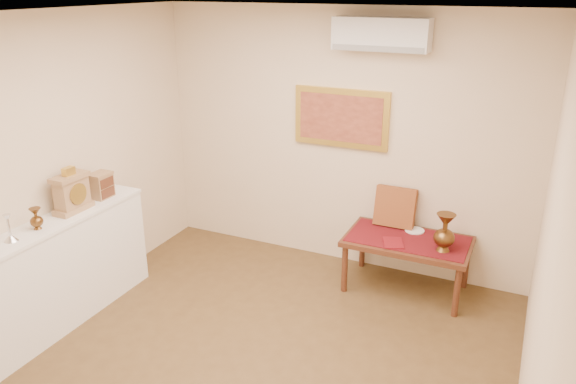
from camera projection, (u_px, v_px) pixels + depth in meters
The scene contains 18 objects.
floor at pixel (239, 377), 4.39m from camera, with size 4.50×4.50×0.00m, color brown.
ceiling at pixel (225, 17), 3.44m from camera, with size 4.50×4.50×0.00m, color silver.
wall_back at pixel (341, 141), 5.83m from camera, with size 4.00×0.02×2.70m, color beige.
wall_left at pixel (25, 180), 4.70m from camera, with size 0.02×4.50×2.70m, color beige.
wall_right at pixel (543, 279), 3.13m from camera, with size 0.02×4.50×2.70m, color beige.
candlestick at pixel (9, 228), 4.40m from camera, with size 0.11×0.11×0.23m, color silver, non-canonical shape.
brass_urn_small at pixel (36, 216), 4.61m from camera, with size 0.11×0.11×0.24m, color brown, non-canonical shape.
table_cloth at pixel (408, 239), 5.46m from camera, with size 1.14×0.59×0.01m, color maroon.
brass_urn_tall at pixel (445, 228), 5.15m from camera, with size 0.20×0.20×0.44m, color brown, non-canonical shape.
plate at pixel (415, 230), 5.63m from camera, with size 0.19×0.19×0.01m, color white.
menu at pixel (393, 243), 5.36m from camera, with size 0.18×0.25×0.01m, color maroon.
cushion at pixel (395, 207), 5.69m from camera, with size 0.41×0.10×0.41m, color maroon.
display_ledge at pixel (56, 274), 4.93m from camera, with size 0.37×2.02×0.98m.
mantel_clock at pixel (72, 193), 4.96m from camera, with size 0.17×0.36×0.41m.
wooden_chest at pixel (101, 185), 5.29m from camera, with size 0.16×0.21×0.24m.
low_table at pixel (408, 245), 5.49m from camera, with size 1.20×0.70×0.55m.
painting at pixel (341, 118), 5.72m from camera, with size 1.00×0.06×0.60m.
ac_unit at pixel (381, 34), 5.17m from camera, with size 0.90×0.25×0.30m.
Camera 1 is at (1.86, -3.11, 2.91)m, focal length 35.00 mm.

